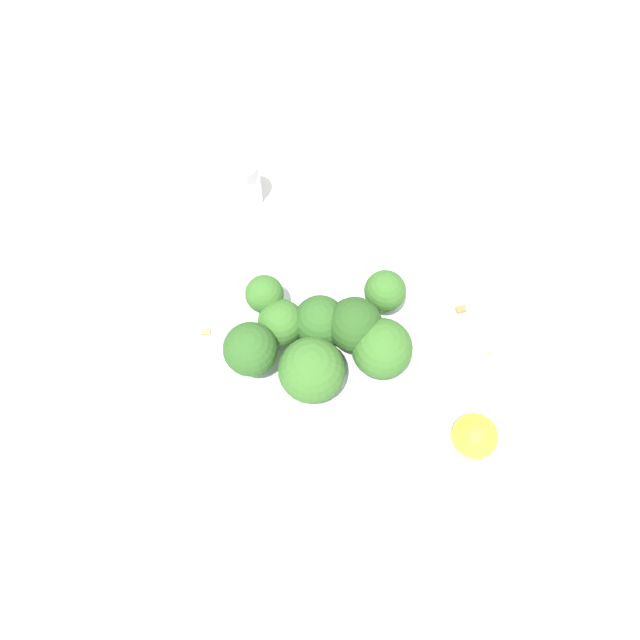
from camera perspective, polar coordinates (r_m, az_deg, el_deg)
ground_plane at (r=0.61m, az=-0.00°, el=-2.31°), size 3.00×3.00×0.00m
bowl at (r=0.60m, az=-0.00°, el=-1.77°), size 0.20×0.20×0.03m
broccoli_floret_0 at (r=0.56m, az=-0.23°, el=-0.33°), size 0.05×0.05×0.05m
broccoli_floret_1 at (r=0.53m, az=-0.78°, el=-4.63°), size 0.06×0.06×0.06m
broccoli_floret_2 at (r=0.55m, az=3.15°, el=-0.48°), size 0.05×0.05×0.06m
broccoli_floret_3 at (r=0.56m, az=-3.56°, el=-0.30°), size 0.04×0.04×0.05m
broccoli_floret_4 at (r=0.57m, az=6.14°, el=2.25°), size 0.04×0.04×0.05m
broccoli_floret_5 at (r=0.55m, az=5.67°, el=-2.63°), size 0.05×0.05×0.06m
broccoli_floret_6 at (r=0.56m, az=-5.08°, el=2.25°), size 0.03×0.03×0.05m
broccoli_floret_7 at (r=0.54m, az=-6.38°, el=-2.72°), size 0.05×0.05×0.06m
pepper_shaker at (r=0.67m, az=-6.74°, el=12.38°), size 0.03×0.03×0.06m
lemon_wedge at (r=0.58m, az=13.97°, el=-10.28°), size 0.04×0.04×0.04m
almond_crumb_0 at (r=0.63m, az=15.35°, el=-2.88°), size 0.01×0.00×0.01m
almond_crumb_1 at (r=0.62m, az=-10.45°, el=-1.00°), size 0.01×0.01×0.01m
almond_crumb_2 at (r=0.64m, az=12.80°, el=1.05°), size 0.01×0.01×0.01m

